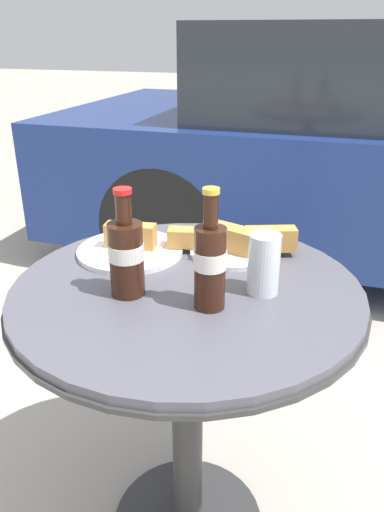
{
  "coord_description": "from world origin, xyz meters",
  "views": [
    {
      "loc": [
        0.29,
        -0.89,
        1.21
      ],
      "look_at": [
        0.0,
        0.04,
        0.78
      ],
      "focal_mm": 35.0,
      "sensor_mm": 36.0,
      "label": 1
    }
  ],
  "objects_px": {
    "drinking_glass": "(264,266)",
    "lunch_plate_near": "(233,244)",
    "cola_bottle_left": "(210,263)",
    "lunch_plate_far": "(130,247)",
    "bistro_table": "(187,350)",
    "cola_bottle_right": "(126,254)"
  },
  "relations": [
    {
      "from": "cola_bottle_left",
      "to": "cola_bottle_right",
      "type": "height_order",
      "value": "cola_bottle_left"
    },
    {
      "from": "bistro_table",
      "to": "lunch_plate_near",
      "type": "bearing_deg",
      "value": 73.1
    },
    {
      "from": "cola_bottle_right",
      "to": "lunch_plate_far",
      "type": "xyz_separation_m",
      "value": [
        -0.08,
        0.19,
        -0.07
      ]
    },
    {
      "from": "bistro_table",
      "to": "drinking_glass",
      "type": "relative_size",
      "value": 5.95
    },
    {
      "from": "bistro_table",
      "to": "lunch_plate_far",
      "type": "relative_size",
      "value": 2.96
    },
    {
      "from": "cola_bottle_left",
      "to": "lunch_plate_near",
      "type": "distance_m",
      "value": 0.27
    },
    {
      "from": "bistro_table",
      "to": "cola_bottle_right",
      "type": "height_order",
      "value": "cola_bottle_right"
    },
    {
      "from": "lunch_plate_near",
      "to": "drinking_glass",
      "type": "bearing_deg",
      "value": -58.72
    },
    {
      "from": "lunch_plate_near",
      "to": "cola_bottle_left",
      "type": "bearing_deg",
      "value": -86.71
    },
    {
      "from": "drinking_glass",
      "to": "lunch_plate_near",
      "type": "distance_m",
      "value": 0.2
    },
    {
      "from": "cola_bottle_right",
      "to": "lunch_plate_near",
      "type": "height_order",
      "value": "cola_bottle_right"
    },
    {
      "from": "cola_bottle_left",
      "to": "lunch_plate_far",
      "type": "height_order",
      "value": "cola_bottle_left"
    },
    {
      "from": "cola_bottle_left",
      "to": "lunch_plate_far",
      "type": "relative_size",
      "value": 0.94
    },
    {
      "from": "lunch_plate_far",
      "to": "cola_bottle_right",
      "type": "bearing_deg",
      "value": -67.15
    },
    {
      "from": "lunch_plate_near",
      "to": "bistro_table",
      "type": "bearing_deg",
      "value": -106.9
    },
    {
      "from": "cola_bottle_left",
      "to": "lunch_plate_near",
      "type": "relative_size",
      "value": 0.77
    },
    {
      "from": "cola_bottle_right",
      "to": "bistro_table",
      "type": "bearing_deg",
      "value": 35.48
    },
    {
      "from": "bistro_table",
      "to": "cola_bottle_left",
      "type": "xyz_separation_m",
      "value": [
        0.07,
        -0.07,
        0.26
      ]
    },
    {
      "from": "bistro_table",
      "to": "lunch_plate_near",
      "type": "xyz_separation_m",
      "value": [
        0.06,
        0.18,
        0.19
      ]
    },
    {
      "from": "cola_bottle_right",
      "to": "lunch_plate_far",
      "type": "height_order",
      "value": "cola_bottle_right"
    },
    {
      "from": "bistro_table",
      "to": "cola_bottle_right",
      "type": "distance_m",
      "value": 0.28
    },
    {
      "from": "cola_bottle_right",
      "to": "lunch_plate_near",
      "type": "distance_m",
      "value": 0.31
    }
  ]
}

